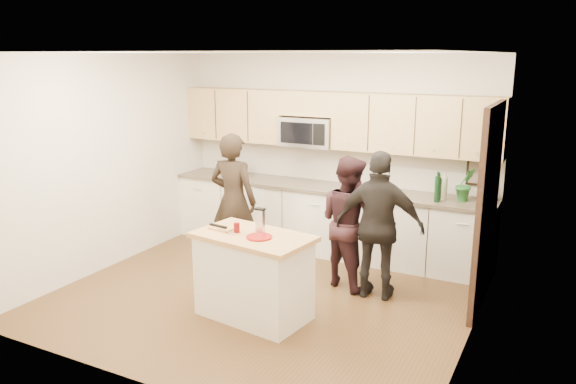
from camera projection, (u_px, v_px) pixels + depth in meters
The scene contains 21 objects.
floor at pixel (264, 295), 6.41m from camera, with size 4.50×4.50×0.00m, color #51381B.
room_shell at pixel (263, 146), 6.00m from camera, with size 4.52×4.02×2.71m.
back_cabinetry at pixel (324, 219), 7.76m from camera, with size 4.50×0.66×0.94m.
upper_cabinetry at pixel (333, 119), 7.55m from camera, with size 4.50×0.33×0.75m.
microwave at pixel (308, 132), 7.71m from camera, with size 0.76×0.41×0.40m.
doorway at pixel (489, 203), 5.92m from camera, with size 0.06×1.25×2.20m.
framed_picture at pixel (479, 171), 6.95m from camera, with size 0.30×0.03×0.38m.
dish_towel at pixel (258, 191), 7.94m from camera, with size 0.34×0.60×0.48m.
island at pixel (254, 276), 5.80m from camera, with size 1.28×0.86×0.90m.
red_plate at pixel (259, 237), 5.59m from camera, with size 0.26×0.26×0.02m, color maroon.
box_grater at pixel (260, 220), 5.70m from camera, with size 0.10×0.06×0.25m.
drink_glass at pixel (237, 228), 5.76m from camera, with size 0.06×0.06×0.10m, color #650B0B.
cutting_board at pixel (222, 228), 5.87m from camera, with size 0.25×0.18×0.02m, color #BB844D.
tongs at pixel (218, 226), 5.88m from camera, with size 0.23×0.03×0.02m, color black.
knife at pixel (226, 231), 5.74m from camera, with size 0.22×0.02×0.01m, color silver.
toaster at pixel (236, 170), 8.24m from camera, with size 0.27×0.20×0.18m.
bottle_cluster at pixel (459, 187), 6.80m from camera, with size 0.58×0.34×0.39m.
orchid at pixel (465, 184), 6.81m from camera, with size 0.23×0.19×0.42m, color #307934.
woman_left at pixel (233, 201), 7.15m from camera, with size 0.63×0.42×1.74m, color black.
woman_center at pixel (348, 222), 6.55m from camera, with size 0.76×0.59×1.56m, color black.
woman_right at pixel (379, 226), 6.19m from camera, with size 0.98×0.41×1.68m, color black.
Camera 1 is at (2.97, -5.16, 2.67)m, focal length 35.00 mm.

